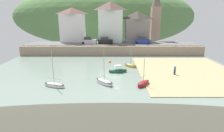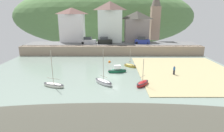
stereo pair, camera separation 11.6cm
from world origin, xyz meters
The scene contains 17 objects.
ground centered at (1.40, -9.56, 0.16)m, with size 48.00×41.00×0.61m.
quay_seawall centered at (0.00, 17.50, 1.36)m, with size 48.00×9.40×2.40m.
hillside_backdrop centered at (-3.66, 55.20, 9.19)m, with size 80.00×44.00×26.27m.
waterfront_building_left centered at (-11.80, 25.20, 7.44)m, with size 7.21×5.08×9.91m.
waterfront_building_centre centered at (-0.49, 25.20, 8.35)m, with size 7.20×6.05×11.70m.
waterfront_building_right centered at (7.46, 25.20, 6.97)m, with size 7.31×4.40×8.94m.
church_with_spire centered at (13.80, 29.20, 10.37)m, with size 3.00×3.00×15.46m.
sailboat_white_hull centered at (3.79, 5.51, 0.25)m, with size 2.85×2.63×3.84m.
sailboat_tall_mast centered at (-8.66, -5.25, 0.28)m, with size 3.67×2.19×5.70m.
fishing_boat_green centered at (-1.24, -4.14, 0.31)m, with size 3.36×3.40×5.70m.
sailboat_nearest_shore centered at (1.07, 1.70, 0.39)m, with size 3.59×1.50×1.60m.
sailboat_far_left centered at (4.74, -4.79, 0.30)m, with size 2.67×2.93×4.42m.
parked_car_near_slipway centered at (-6.51, 20.70, 3.20)m, with size 4.20×1.97×1.95m.
parked_car_by_wall centered at (-1.94, 20.70, 3.20)m, with size 4.13×1.82×1.95m.
parked_car_end_of_row centered at (8.52, 20.70, 3.20)m, with size 4.16×1.86×1.95m.
person_on_slipway centered at (11.12, 0.20, 0.98)m, with size 0.34×0.34×1.62m.
mooring_buoy centered at (-0.48, 8.93, 0.17)m, with size 0.56×0.56×0.56m.
Camera 1 is at (-0.03, -30.90, 10.53)m, focal length 29.45 mm.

